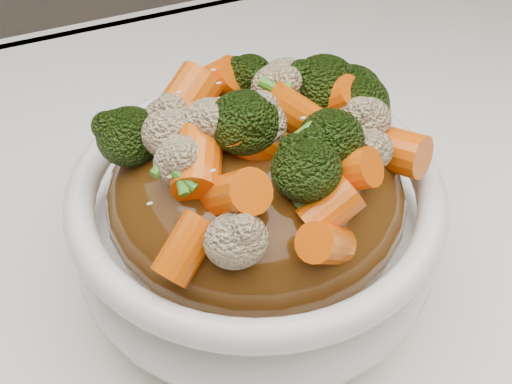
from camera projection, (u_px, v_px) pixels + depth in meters
name	position (u px, v px, depth m)	size (l,w,h in m)	color
tablecloth	(269.00, 313.00, 0.51)	(1.20, 0.80, 0.04)	white
bowl	(256.00, 231.00, 0.47)	(0.24, 0.24, 0.09)	white
sauce_base	(256.00, 196.00, 0.45)	(0.19, 0.19, 0.10)	#4B2A0D
carrots	(256.00, 109.00, 0.40)	(0.19, 0.19, 0.05)	#E55A07
broccoli	(256.00, 110.00, 0.40)	(0.19, 0.19, 0.05)	black
cauliflower	(256.00, 114.00, 0.41)	(0.19, 0.19, 0.04)	tan
scallions	(256.00, 107.00, 0.40)	(0.14, 0.14, 0.02)	#38811D
sesame_seeds	(256.00, 107.00, 0.40)	(0.17, 0.17, 0.01)	beige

